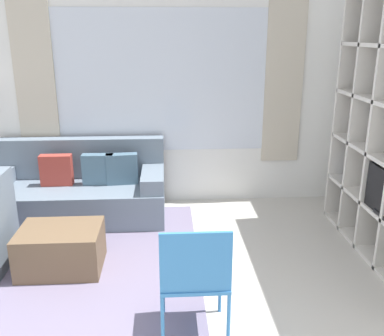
% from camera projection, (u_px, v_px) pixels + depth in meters
% --- Properties ---
extents(wall_back, '(5.71, 0.11, 2.70)m').
position_uv_depth(wall_back, '(162.00, 90.00, 4.93)').
color(wall_back, white).
rests_on(wall_back, ground_plane).
extents(area_rug, '(2.95, 2.36, 0.01)m').
position_uv_depth(area_rug, '(36.00, 261.00, 3.88)').
color(area_rug, slate).
rests_on(area_rug, ground_plane).
extents(couch_main, '(1.92, 0.84, 0.84)m').
position_uv_depth(couch_main, '(79.00, 191.00, 4.76)').
color(couch_main, slate).
rests_on(couch_main, ground_plane).
extents(ottoman, '(0.70, 0.53, 0.38)m').
position_uv_depth(ottoman, '(61.00, 249.00, 3.71)').
color(ottoman, brown).
rests_on(ottoman, ground_plane).
extents(folding_chair, '(0.44, 0.46, 0.86)m').
position_uv_depth(folding_chair, '(194.00, 273.00, 2.73)').
color(folding_chair, '#3375B7').
rests_on(folding_chair, ground_plane).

